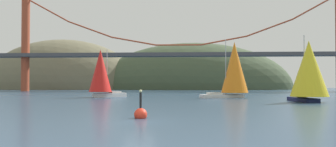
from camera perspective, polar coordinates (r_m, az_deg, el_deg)
ground_plane at (r=28.03m, az=-4.59°, el=-7.54°), size 360.00×360.00×0.00m
headland_center at (r=162.62m, az=3.90°, el=-2.49°), size 89.32×44.00×41.69m
headland_left at (r=172.96m, az=-16.42°, el=-2.37°), size 73.25×44.00×45.59m
suspension_bridge at (r=123.14m, az=1.68°, el=3.65°), size 143.54×6.00×32.91m
sailboat_orange_sail at (r=72.49m, az=10.38°, el=0.73°), size 10.34×6.65×11.55m
sailboat_yellow_sail at (r=58.36m, az=21.39°, el=0.55°), size 6.05×9.67×10.39m
sailboat_red_spinnaker at (r=73.39m, az=-10.55°, el=0.19°), size 7.97×7.81×9.81m
channel_buoy at (r=30.25m, az=-4.36°, el=-6.39°), size 1.10×1.10×2.64m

